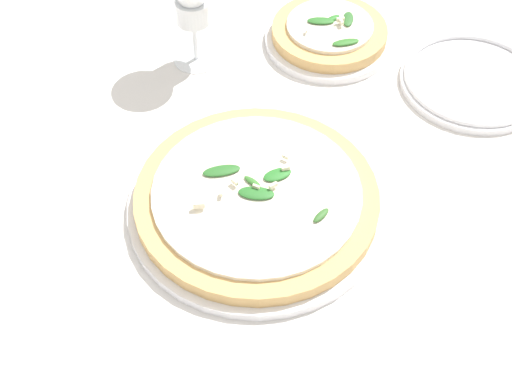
# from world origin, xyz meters

# --- Properties ---
(ground_plane) EXTENTS (6.00, 6.00, 0.00)m
(ground_plane) POSITION_xyz_m (0.00, 0.00, 0.00)
(ground_plane) COLOR silver
(pizza_arugula_main) EXTENTS (0.32, 0.32, 0.05)m
(pizza_arugula_main) POSITION_xyz_m (-0.03, 0.00, 0.02)
(pizza_arugula_main) COLOR white
(pizza_arugula_main) RESTS_ON ground_plane
(pizza_personal_side) EXTENTS (0.20, 0.20, 0.05)m
(pizza_personal_side) POSITION_xyz_m (0.20, 0.26, 0.02)
(pizza_personal_side) COLOR white
(pizza_personal_side) RESTS_ON ground_plane
(side_plate_white) EXTENTS (0.21, 0.21, 0.02)m
(side_plate_white) POSITION_xyz_m (0.35, 0.09, 0.01)
(side_plate_white) COLOR white
(side_plate_white) RESTS_ON ground_plane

